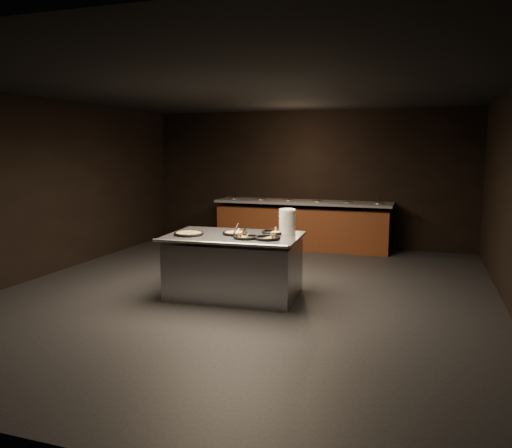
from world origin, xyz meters
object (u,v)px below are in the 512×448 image
Objects in this scene: pan_veggie_whole at (189,234)px; pan_cheese_whole at (235,233)px; plate_stack at (287,222)px; serving_counter at (234,267)px.

pan_veggie_whole is 1.20× the size of pan_cheese_whole.
pan_veggie_whole is at bearing -157.77° from pan_cheese_whole.
serving_counter is at bearing -158.10° from plate_stack.
serving_counter is 0.48m from pan_cheese_whole.
plate_stack is 0.84× the size of pan_veggie_whole.
serving_counter is 5.40× the size of plate_stack.
pan_cheese_whole is (-0.70, -0.25, -0.16)m from plate_stack.
serving_counter is at bearing -91.24° from pan_cheese_whole.
plate_stack is 1.39m from pan_veggie_whole.
pan_cheese_whole is at bearing 22.23° from pan_veggie_whole.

